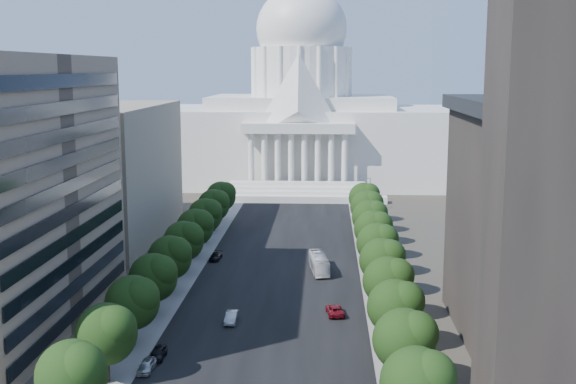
% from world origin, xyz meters
% --- Properties ---
extents(road_asphalt, '(30.00, 260.00, 0.01)m').
position_xyz_m(road_asphalt, '(0.00, 90.00, 0.00)').
color(road_asphalt, black).
rests_on(road_asphalt, ground).
extents(sidewalk_left, '(8.00, 260.00, 0.02)m').
position_xyz_m(sidewalk_left, '(-19.00, 90.00, 0.00)').
color(sidewalk_left, gray).
rests_on(sidewalk_left, ground).
extents(sidewalk_right, '(8.00, 260.00, 0.02)m').
position_xyz_m(sidewalk_right, '(19.00, 90.00, 0.00)').
color(sidewalk_right, gray).
rests_on(sidewalk_right, ground).
extents(capitol, '(120.00, 56.00, 73.00)m').
position_xyz_m(capitol, '(0.00, 184.89, 20.01)').
color(capitol, white).
rests_on(capitol, ground).
extents(office_block_left_far, '(38.00, 52.00, 30.00)m').
position_xyz_m(office_block_left_far, '(-48.00, 100.00, 15.00)').
color(office_block_left_far, gray).
rests_on(office_block_left_far, ground).
extents(tree_l_a, '(7.79, 7.60, 9.97)m').
position_xyz_m(tree_l_a, '(-17.66, 11.81, 6.45)').
color(tree_l_a, '#33261C').
rests_on(tree_l_a, ground).
extents(tree_l_b, '(7.79, 7.60, 9.97)m').
position_xyz_m(tree_l_b, '(-17.66, 23.81, 6.45)').
color(tree_l_b, '#33261C').
rests_on(tree_l_b, ground).
extents(tree_l_c, '(7.79, 7.60, 9.97)m').
position_xyz_m(tree_l_c, '(-17.66, 35.81, 6.45)').
color(tree_l_c, '#33261C').
rests_on(tree_l_c, ground).
extents(tree_l_d, '(7.79, 7.60, 9.97)m').
position_xyz_m(tree_l_d, '(-17.66, 47.81, 6.45)').
color(tree_l_d, '#33261C').
rests_on(tree_l_d, ground).
extents(tree_l_e, '(7.79, 7.60, 9.97)m').
position_xyz_m(tree_l_e, '(-17.66, 59.81, 6.45)').
color(tree_l_e, '#33261C').
rests_on(tree_l_e, ground).
extents(tree_l_f, '(7.79, 7.60, 9.97)m').
position_xyz_m(tree_l_f, '(-17.66, 71.81, 6.45)').
color(tree_l_f, '#33261C').
rests_on(tree_l_f, ground).
extents(tree_l_g, '(7.79, 7.60, 9.97)m').
position_xyz_m(tree_l_g, '(-17.66, 83.81, 6.45)').
color(tree_l_g, '#33261C').
rests_on(tree_l_g, ground).
extents(tree_l_h, '(7.79, 7.60, 9.97)m').
position_xyz_m(tree_l_h, '(-17.66, 95.81, 6.45)').
color(tree_l_h, '#33261C').
rests_on(tree_l_h, ground).
extents(tree_l_i, '(7.79, 7.60, 9.97)m').
position_xyz_m(tree_l_i, '(-17.66, 107.81, 6.45)').
color(tree_l_i, '#33261C').
rests_on(tree_l_i, ground).
extents(tree_l_j, '(7.79, 7.60, 9.97)m').
position_xyz_m(tree_l_j, '(-17.66, 119.81, 6.45)').
color(tree_l_j, '#33261C').
rests_on(tree_l_j, ground).
extents(tree_r_a, '(7.79, 7.60, 9.97)m').
position_xyz_m(tree_r_a, '(18.34, 11.81, 6.45)').
color(tree_r_a, '#33261C').
rests_on(tree_r_a, ground).
extents(tree_r_b, '(7.79, 7.60, 9.97)m').
position_xyz_m(tree_r_b, '(18.34, 23.81, 6.45)').
color(tree_r_b, '#33261C').
rests_on(tree_r_b, ground).
extents(tree_r_c, '(7.79, 7.60, 9.97)m').
position_xyz_m(tree_r_c, '(18.34, 35.81, 6.45)').
color(tree_r_c, '#33261C').
rests_on(tree_r_c, ground).
extents(tree_r_d, '(7.79, 7.60, 9.97)m').
position_xyz_m(tree_r_d, '(18.34, 47.81, 6.45)').
color(tree_r_d, '#33261C').
rests_on(tree_r_d, ground).
extents(tree_r_e, '(7.79, 7.60, 9.97)m').
position_xyz_m(tree_r_e, '(18.34, 59.81, 6.45)').
color(tree_r_e, '#33261C').
rests_on(tree_r_e, ground).
extents(tree_r_f, '(7.79, 7.60, 9.97)m').
position_xyz_m(tree_r_f, '(18.34, 71.81, 6.45)').
color(tree_r_f, '#33261C').
rests_on(tree_r_f, ground).
extents(tree_r_g, '(7.79, 7.60, 9.97)m').
position_xyz_m(tree_r_g, '(18.34, 83.81, 6.45)').
color(tree_r_g, '#33261C').
rests_on(tree_r_g, ground).
extents(tree_r_h, '(7.79, 7.60, 9.97)m').
position_xyz_m(tree_r_h, '(18.34, 95.81, 6.45)').
color(tree_r_h, '#33261C').
rests_on(tree_r_h, ground).
extents(tree_r_i, '(7.79, 7.60, 9.97)m').
position_xyz_m(tree_r_i, '(18.34, 107.81, 6.45)').
color(tree_r_i, '#33261C').
rests_on(tree_r_i, ground).
extents(tree_r_j, '(7.79, 7.60, 9.97)m').
position_xyz_m(tree_r_j, '(18.34, 119.81, 6.45)').
color(tree_r_j, '#33261C').
rests_on(tree_r_j, ground).
extents(streetlight_b, '(2.61, 0.44, 9.00)m').
position_xyz_m(streetlight_b, '(19.90, 35.00, 5.82)').
color(streetlight_b, gray).
rests_on(streetlight_b, ground).
extents(streetlight_c, '(2.61, 0.44, 9.00)m').
position_xyz_m(streetlight_c, '(19.90, 60.00, 5.82)').
color(streetlight_c, gray).
rests_on(streetlight_c, ground).
extents(streetlight_d, '(2.61, 0.44, 9.00)m').
position_xyz_m(streetlight_d, '(19.90, 85.00, 5.82)').
color(streetlight_d, gray).
rests_on(streetlight_d, ground).
extents(streetlight_e, '(2.61, 0.44, 9.00)m').
position_xyz_m(streetlight_e, '(19.90, 110.00, 5.82)').
color(streetlight_e, gray).
rests_on(streetlight_e, ground).
extents(streetlight_f, '(2.61, 0.44, 9.00)m').
position_xyz_m(streetlight_f, '(19.90, 135.00, 5.82)').
color(streetlight_f, gray).
rests_on(streetlight_f, ground).
extents(car_dark_a, '(1.87, 4.50, 1.52)m').
position_xyz_m(car_dark_a, '(-13.50, 31.38, 0.76)').
color(car_dark_a, black).
rests_on(car_dark_a, ground).
extents(car_silver, '(1.72, 4.90, 1.61)m').
position_xyz_m(car_silver, '(-5.60, 45.70, 0.81)').
color(car_silver, '#A3A6AA').
rests_on(car_silver, ground).
extents(car_red, '(3.17, 5.63, 1.48)m').
position_xyz_m(car_red, '(10.12, 49.93, 0.74)').
color(car_red, maroon).
rests_on(car_red, ground).
extents(car_dark_b, '(2.35, 4.93, 1.39)m').
position_xyz_m(car_dark_b, '(-13.50, 81.56, 0.69)').
color(car_dark_b, black).
rests_on(car_dark_b, ground).
extents(car_parked, '(1.85, 4.47, 1.52)m').
position_xyz_m(car_parked, '(-14.00, 27.23, 0.76)').
color(car_parked, '#9C9FA3').
rests_on(car_parked, ground).
extents(city_bus, '(4.28, 12.03, 3.28)m').
position_xyz_m(city_bus, '(7.36, 74.32, 1.64)').
color(city_bus, silver).
rests_on(city_bus, ground).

